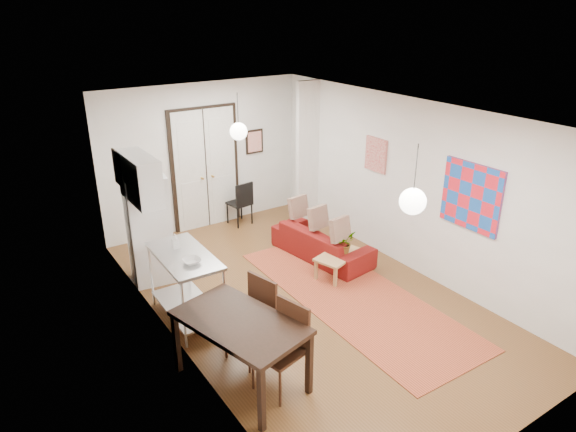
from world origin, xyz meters
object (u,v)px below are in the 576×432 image
sofa (322,242)px  dining_chair_near (245,311)px  dining_table (240,327)px  dining_chair_far (274,339)px  black_side_chair (237,198)px  fridge (149,229)px  kitchen_counter (185,276)px  coffee_table (339,257)px

sofa → dining_chair_near: bearing=115.6°
dining_table → dining_chair_far: dining_chair_far is taller
black_side_chair → sofa: bearing=94.5°
dining_chair_near → sofa: bearing=109.2°
fridge → dining_chair_far: fridge is taller
kitchen_counter → dining_chair_near: 1.21m
coffee_table → kitchen_counter: bearing=175.9°
fridge → black_side_chair: fridge is taller
black_side_chair → kitchen_counter: bearing=42.0°
sofa → dining_table: 3.56m
sofa → fridge: (-2.82, 0.93, 0.62)m
sofa → coffee_table: sofa is taller
fridge → dining_table: size_ratio=1.03×
sofa → coffee_table: bearing=158.7°
coffee_table → black_side_chair: (-0.34, 2.94, 0.20)m
dining_chair_near → dining_chair_far: 0.70m
sofa → dining_table: (-2.82, -2.12, 0.49)m
dining_table → dining_chair_far: 0.43m
fridge → dining_chair_far: 3.31m
dining_chair_far → coffee_table: bearing=111.2°
fridge → kitchen_counter: bearing=-81.7°
coffee_table → dining_table: dining_table is taller
coffee_table → dining_table: (-2.66, -1.43, 0.44)m
dining_chair_near → dining_chair_far: bearing=-14.5°
kitchen_counter → dining_chair_near: dining_chair_near is taller
sofa → dining_chair_near: (-2.50, -1.66, 0.34)m
dining_chair_far → sofa: bearing=118.9°
fridge → dining_chair_far: bearing=-76.4°
dining_table → dining_chair_near: bearing=55.1°
fridge → dining_chair_near: 2.62m
coffee_table → dining_chair_far: dining_chair_far is taller
sofa → dining_chair_near: size_ratio=1.81×
coffee_table → fridge: 3.16m
dining_chair_near → black_side_chair: size_ratio=1.17×
sofa → kitchen_counter: 2.88m
kitchen_counter → black_side_chair: size_ratio=1.48×
kitchen_counter → fridge: (-0.01, 1.43, 0.21)m
fridge → sofa: bearing=-10.2°
dining_table → dining_chair_near: size_ratio=1.62×
kitchen_counter → dining_table: kitchen_counter is taller
kitchen_counter → dining_chair_far: size_ratio=1.27×
fridge → dining_table: 3.05m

